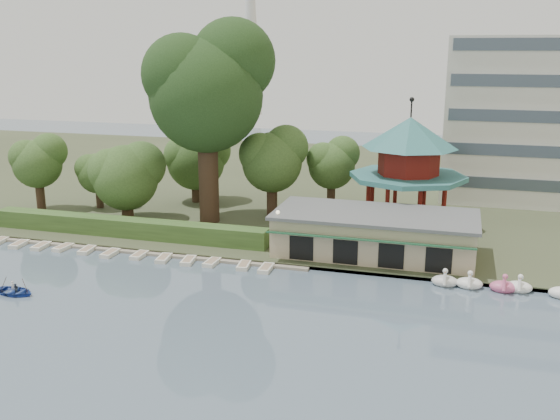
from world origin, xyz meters
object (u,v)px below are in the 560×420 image
at_px(boathouse, 375,233).
at_px(rowboat_with_passengers, 14,288).
at_px(big_tree, 208,85).
at_px(dock, 138,251).
at_px(pavilion, 409,161).

xyz_separation_m(boathouse, rowboat_with_passengers, (-26.27, -17.00, -1.89)).
height_order(big_tree, rowboat_with_passengers, big_tree).
height_order(dock, boathouse, boathouse).
distance_m(boathouse, big_tree, 23.66).
relative_size(pavilion, rowboat_with_passengers, 2.77).
bearing_deg(pavilion, big_tree, -169.65).
distance_m(big_tree, rowboat_with_passengers, 28.51).
xyz_separation_m(boathouse, big_tree, (-18.84, 6.22, 12.89)).
xyz_separation_m(dock, pavilion, (24.00, 14.80, 7.36)).
distance_m(dock, rowboat_with_passengers, 12.96).
bearing_deg(big_tree, boathouse, -18.27).
bearing_deg(dock, big_tree, 73.95).
bearing_deg(pavilion, rowboat_with_passengers, -136.29).
xyz_separation_m(dock, big_tree, (3.16, 10.99, 15.14)).
height_order(dock, rowboat_with_passengers, rowboat_with_passengers).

